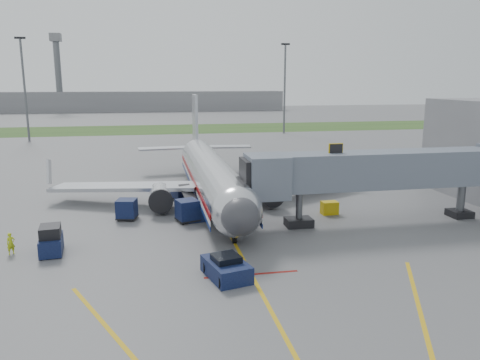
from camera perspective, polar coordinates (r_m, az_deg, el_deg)
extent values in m
plane|color=#565659|center=(33.51, -0.07, -8.78)|extent=(400.00, 400.00, 0.00)
cube|color=#2D4C1E|center=(121.51, -8.13, 6.18)|extent=(300.00, 25.00, 0.01)
cube|color=gold|center=(31.68, 0.62, -10.02)|extent=(0.25, 50.00, 0.01)
cube|color=maroon|center=(29.87, 1.40, -11.43)|extent=(6.00, 0.25, 0.01)
cube|color=gold|center=(23.73, 22.26, -18.94)|extent=(9.52, 20.04, 0.01)
cylinder|color=silver|center=(47.06, -3.51, 0.68)|extent=(3.80, 28.00, 3.80)
sphere|color=silver|center=(33.60, -0.40, -3.87)|extent=(3.80, 3.80, 3.80)
sphere|color=#38383D|center=(32.37, 0.03, -4.49)|extent=(2.74, 2.74, 2.74)
cube|color=black|center=(33.07, -0.27, -3.14)|extent=(2.20, 1.20, 0.55)
cone|color=silver|center=(63.23, -5.46, 3.53)|extent=(3.80, 5.00, 3.80)
cube|color=#B7BAC1|center=(62.29, -5.49, 7.11)|extent=(0.35, 4.20, 7.00)
cube|color=#B7BAC1|center=(46.95, -13.84, -0.80)|extent=(15.10, 8.59, 1.13)
cube|color=#B7BAC1|center=(49.04, 6.40, 0.01)|extent=(15.10, 8.59, 1.13)
cylinder|color=silver|center=(44.06, -9.70, -2.04)|extent=(2.10, 3.60, 2.10)
cylinder|color=silver|center=(45.43, 3.52, -1.47)|extent=(2.10, 3.60, 2.10)
cube|color=maroon|center=(47.41, -1.21, 0.35)|extent=(0.05, 28.00, 0.45)
cube|color=navy|center=(47.60, -1.20, -0.71)|extent=(0.05, 28.00, 0.35)
cylinder|color=black|center=(35.25, -0.69, -7.20)|extent=(0.28, 0.70, 0.70)
cylinder|color=black|center=(47.78, -6.65, -1.97)|extent=(0.50, 1.00, 1.00)
cylinder|color=black|center=(48.42, -0.50, -1.70)|extent=(0.50, 1.00, 1.00)
cube|color=slate|center=(41.11, 16.65, 1.26)|extent=(20.00, 3.00, 3.00)
cube|color=slate|center=(37.67, 3.28, 0.50)|extent=(3.20, 3.60, 3.40)
cube|color=black|center=(37.40, 1.49, 0.43)|extent=(1.60, 3.00, 2.80)
cube|color=gold|center=(39.15, 11.59, 3.68)|extent=(1.20, 0.15, 1.00)
cylinder|color=#595B60|center=(39.09, 7.22, -3.45)|extent=(0.56, 0.56, 3.10)
cube|color=black|center=(39.42, 7.17, -5.13)|extent=(2.20, 1.60, 0.70)
cylinder|color=#595B60|center=(45.94, 25.32, -2.21)|extent=(0.70, 0.70, 3.10)
cube|color=black|center=(46.23, 25.18, -3.71)|extent=(1.80, 1.80, 0.60)
cylinder|color=#595B60|center=(103.65, -24.75, 9.80)|extent=(0.44, 0.44, 20.00)
cube|color=black|center=(103.97, -25.25, 15.41)|extent=(2.00, 0.40, 0.40)
cylinder|color=#595B60|center=(110.23, 5.46, 10.88)|extent=(0.44, 0.44, 20.00)
cube|color=black|center=(110.53, 5.57, 16.17)|extent=(2.00, 0.40, 0.40)
cube|color=slate|center=(200.99, -12.25, 9.38)|extent=(120.00, 14.00, 8.00)
cylinder|color=#595B60|center=(198.75, -21.26, 11.72)|extent=(2.40, 2.40, 28.00)
cube|color=slate|center=(199.44, -21.58, 15.87)|extent=(4.00, 4.00, 3.00)
cube|color=black|center=(29.27, -1.69, -10.81)|extent=(2.91, 3.89, 1.06)
cube|color=black|center=(29.02, -1.70, -9.58)|extent=(1.88, 1.88, 0.48)
cylinder|color=black|center=(27.95, -2.31, -12.27)|extent=(0.40, 0.80, 0.77)
cylinder|color=black|center=(28.61, 0.97, -11.68)|extent=(0.40, 0.80, 0.77)
cylinder|color=black|center=(30.10, -4.20, -10.48)|extent=(0.40, 0.80, 0.77)
cylinder|color=black|center=(30.71, -1.12, -9.98)|extent=(0.40, 0.80, 0.77)
cube|color=black|center=(35.70, -22.02, -7.30)|extent=(1.79, 2.99, 1.14)
cube|color=black|center=(35.40, -22.14, -5.82)|extent=(1.56, 1.96, 0.80)
cylinder|color=black|center=(34.90, -23.04, -8.41)|extent=(0.31, 0.59, 0.57)
cylinder|color=black|center=(34.79, -21.16, -8.32)|extent=(0.31, 0.59, 0.57)
cylinder|color=black|center=(36.83, -22.75, -7.34)|extent=(0.31, 0.59, 0.57)
cylinder|color=black|center=(36.72, -20.97, -7.25)|extent=(0.31, 0.59, 0.57)
cube|color=black|center=(40.50, -6.43, -3.62)|extent=(2.13, 2.13, 1.72)
cube|color=black|center=(40.73, -6.41, -4.78)|extent=(2.20, 2.20, 0.13)
cylinder|color=black|center=(39.93, -6.95, -5.20)|extent=(0.32, 0.37, 0.31)
cylinder|color=black|center=(40.39, -5.18, -4.96)|extent=(0.32, 0.37, 0.31)
cylinder|color=black|center=(41.12, -7.61, -4.71)|extent=(0.32, 0.37, 0.31)
cylinder|color=black|center=(41.57, -5.88, -4.48)|extent=(0.32, 0.37, 0.31)
cube|color=black|center=(42.09, -13.64, -3.38)|extent=(1.92, 1.92, 1.61)
cube|color=black|center=(42.30, -13.59, -4.43)|extent=(1.98, 1.98, 0.12)
cylinder|color=black|center=(41.90, -14.63, -4.70)|extent=(0.29, 0.33, 0.29)
cylinder|color=black|center=(41.58, -12.97, -4.74)|extent=(0.29, 0.33, 0.29)
cylinder|color=black|center=(43.05, -14.17, -4.23)|extent=(0.29, 0.33, 0.29)
cylinder|color=black|center=(42.73, -12.56, -4.27)|extent=(0.29, 0.33, 0.29)
cube|color=black|center=(48.00, -7.17, -1.32)|extent=(2.04, 2.04, 1.54)
cube|color=black|center=(48.18, -7.15, -2.20)|extent=(2.11, 2.11, 0.12)
cylinder|color=black|center=(47.41, -7.43, -2.49)|extent=(0.32, 0.34, 0.28)
cylinder|color=black|center=(47.97, -6.18, -2.29)|extent=(0.32, 0.34, 0.28)
cylinder|color=black|center=(48.43, -8.11, -2.20)|extent=(0.32, 0.34, 0.28)
cylinder|color=black|center=(48.98, -6.88, -2.01)|extent=(0.32, 0.34, 0.28)
cube|color=black|center=(42.05, -5.89, -3.78)|extent=(2.25, 4.33, 1.03)
cube|color=black|center=(42.31, -6.12, -2.17)|extent=(1.77, 4.72, 1.62)
cylinder|color=black|center=(40.58, -6.15, -4.65)|extent=(0.35, 0.67, 0.64)
cylinder|color=black|center=(40.86, -4.58, -4.51)|extent=(0.35, 0.67, 0.64)
cylinder|color=black|center=(43.37, -7.12, -3.59)|extent=(0.35, 0.67, 0.64)
cylinder|color=black|center=(43.63, -5.65, -3.46)|extent=(0.35, 0.67, 0.64)
cube|color=gold|center=(43.36, 10.85, -3.35)|extent=(1.48, 0.99, 1.18)
cylinder|color=black|center=(43.30, 10.22, -3.96)|extent=(0.20, 0.30, 0.29)
cylinder|color=black|center=(43.66, 11.42, -3.87)|extent=(0.20, 0.30, 0.29)
imported|color=#B7CE18|center=(36.55, -26.15, -6.97)|extent=(0.68, 0.63, 1.55)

